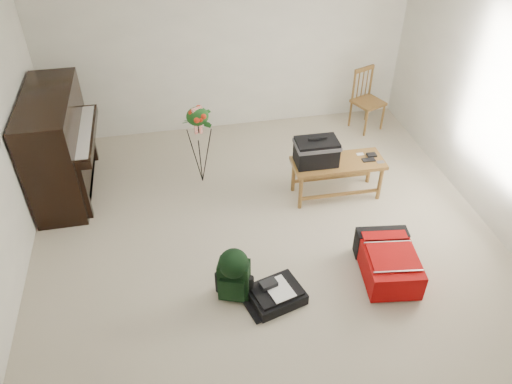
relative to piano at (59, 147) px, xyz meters
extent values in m
cube|color=#BEB199|center=(2.19, -1.60, -0.60)|extent=(5.00, 5.50, 0.01)
cube|color=white|center=(2.19, -1.60, 1.90)|extent=(5.00, 5.50, 0.01)
cube|color=beige|center=(2.19, 1.15, 0.65)|extent=(5.00, 0.04, 2.50)
cube|color=black|center=(-0.01, 0.00, 0.03)|extent=(0.55, 1.50, 1.25)
cube|color=black|center=(0.29, 0.00, 0.13)|extent=(0.28, 1.30, 0.10)
cube|color=white|center=(0.29, 0.00, 0.18)|extent=(0.22, 1.20, 0.02)
cube|color=black|center=(0.04, 0.00, -0.55)|extent=(0.45, 1.30, 0.10)
cube|color=olive|center=(3.17, -0.76, -0.14)|extent=(1.08, 0.45, 0.04)
cylinder|color=olive|center=(2.69, -0.94, -0.38)|extent=(0.05, 0.05, 0.44)
cylinder|color=olive|center=(2.69, -0.59, -0.38)|extent=(0.05, 0.05, 0.44)
cylinder|color=olive|center=(3.65, -0.94, -0.38)|extent=(0.05, 0.05, 0.44)
cylinder|color=olive|center=(3.65, -0.59, -0.38)|extent=(0.05, 0.05, 0.44)
cube|color=olive|center=(4.12, 0.67, -0.19)|extent=(0.50, 0.50, 0.04)
cylinder|color=olive|center=(3.95, 0.51, -0.40)|extent=(0.03, 0.03, 0.39)
cylinder|color=olive|center=(3.95, 0.83, -0.40)|extent=(0.03, 0.03, 0.39)
cylinder|color=olive|center=(4.28, 0.51, -0.40)|extent=(0.03, 0.03, 0.39)
cylinder|color=olive|center=(4.28, 0.83, -0.40)|extent=(0.03, 0.03, 0.39)
cube|color=olive|center=(4.12, 0.83, 0.26)|extent=(0.33, 0.16, 0.05)
cylinder|color=olive|center=(3.95, 0.83, 0.04)|extent=(0.03, 0.03, 0.47)
cylinder|color=olive|center=(4.28, 0.83, 0.04)|extent=(0.03, 0.03, 0.47)
cube|color=#A80708|center=(3.26, -2.12, -0.43)|extent=(0.60, 0.81, 0.29)
cube|color=black|center=(3.26, -1.83, -0.43)|extent=(0.54, 0.24, 0.31)
cube|color=#A80708|center=(3.26, -2.18, -0.28)|extent=(0.50, 0.49, 0.02)
cube|color=silver|center=(3.26, -2.39, -0.27)|extent=(0.47, 0.08, 0.01)
cube|color=black|center=(2.09, -2.22, -0.54)|extent=(0.58, 0.52, 0.12)
cube|color=black|center=(2.09, -2.22, -0.47)|extent=(0.51, 0.44, 0.03)
cube|color=white|center=(2.11, -2.24, -0.44)|extent=(0.29, 0.35, 0.01)
cube|color=black|center=(2.04, -2.16, -0.42)|extent=(0.18, 0.14, 0.05)
cube|color=black|center=(1.71, -2.09, -0.38)|extent=(0.33, 0.26, 0.44)
cube|color=black|center=(1.71, -2.19, -0.41)|extent=(0.24, 0.13, 0.25)
sphere|color=black|center=(1.71, -2.09, -0.16)|extent=(0.28, 0.28, 0.28)
cube|color=black|center=(1.65, -1.99, -0.39)|extent=(0.05, 0.04, 0.39)
cube|color=black|center=(1.78, -1.99, -0.39)|extent=(0.05, 0.04, 0.39)
cylinder|color=black|center=(1.62, -0.16, 0.24)|extent=(0.01, 0.01, 0.28)
ellipsoid|color=#194D18|center=(1.62, -0.16, 0.32)|extent=(0.26, 0.19, 0.24)
cube|color=red|center=(1.62, -0.18, 0.41)|extent=(0.13, 0.08, 0.07)
camera|label=1|loc=(1.28, -5.27, 3.17)|focal=35.00mm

